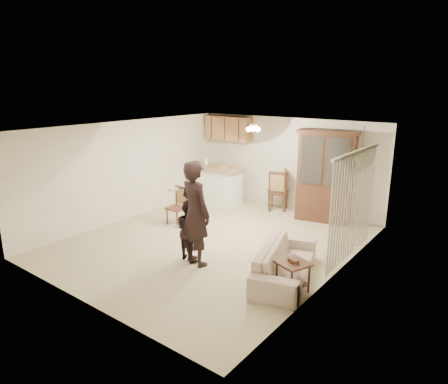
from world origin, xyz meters
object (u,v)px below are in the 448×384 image
Objects in this scene: adult at (195,219)px; china_hutch at (326,177)px; child at (189,227)px; chair_bar at (177,214)px; chair_hutch_left at (277,198)px; side_table at (293,276)px; sofa at (285,259)px; chair_hutch_right at (278,198)px.

adult is 0.78× the size of china_hutch.
child reaches higher than chair_bar.
china_hutch is 2.02× the size of chair_hutch_left.
sofa is at bearing 134.49° from side_table.
sofa is 0.47m from side_table.
sofa is 1.98m from child.
china_hutch reaches higher than chair_bar.
chair_hutch_left is (-0.25, 3.86, -0.35)m from child.
child is at bearing -118.30° from china_hutch.
chair_hutch_left reaches higher than side_table.
adult is 3.99m from china_hutch.
chair_hutch_right is (-2.46, 3.81, 0.04)m from side_table.
adult reaches higher than sofa.
side_table is (0.32, -0.33, -0.10)m from sofa.
adult is at bearing -114.80° from china_hutch.
child is 3.88m from chair_hutch_left.
side_table is at bearing -1.32° from chair_hutch_left.
sofa is 4.09m from chair_hutch_right.
chair_bar is (-1.63, 1.34, -0.41)m from child.
chair_hutch_right is at bearing 122.92° from side_table.
side_table is at bearing 103.45° from chair_hutch_right.
adult reaches higher than child.
chair_bar is (-3.86, 1.24, -0.01)m from side_table.
sofa is 1.69× the size of chair_hutch_right.
adult is 0.33m from child.
child reaches higher than chair_hutch_right.
china_hutch reaches higher than chair_hutch_right.
china_hutch is at bearing -4.21° from sofa.
side_table is at bearing -164.99° from child.
child is 2.21× the size of side_table.
china_hutch is at bearing 106.39° from side_table.
side_table is 0.55× the size of chair_hutch_right.
child is at bearing -39.43° from chair_bar.
side_table is 4.51m from chair_hutch_left.
child is at bearing -177.64° from side_table.
china_hutch is 2.07× the size of chair_hutch_right.
child is 1.45× the size of chair_bar.
child is 1.19× the size of chair_hutch_left.
chair_hutch_right is (1.39, 2.56, 0.05)m from chair_bar.
chair_hutch_right is at bearing 14.59° from sofa.
chair_hutch_right reaches higher than side_table.
china_hutch is 3.76× the size of side_table.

